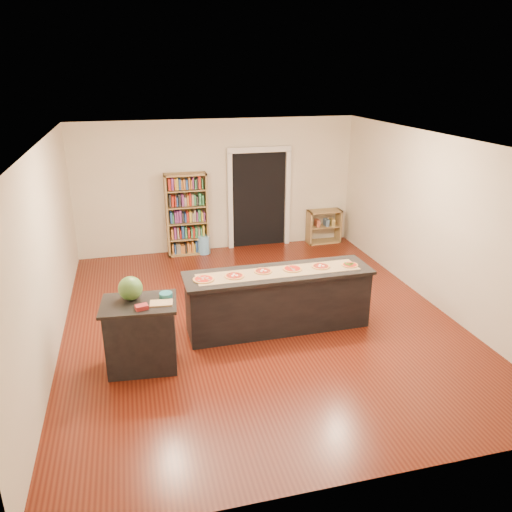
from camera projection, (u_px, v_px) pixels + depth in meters
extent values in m
cube|color=beige|center=(259.00, 236.00, 7.49)|extent=(6.00, 7.00, 2.80)
cube|color=#5A1E0F|center=(259.00, 318.00, 7.98)|extent=(6.00, 7.00, 0.01)
cube|color=white|center=(260.00, 141.00, 7.00)|extent=(6.00, 7.00, 0.01)
cube|color=black|center=(259.00, 200.00, 10.98)|extent=(1.20, 0.02, 2.10)
cube|color=silver|center=(230.00, 202.00, 10.79)|extent=(0.10, 0.08, 2.10)
cube|color=silver|center=(287.00, 198.00, 11.09)|extent=(0.10, 0.08, 2.10)
cube|color=silver|center=(259.00, 150.00, 10.56)|extent=(1.40, 0.08, 0.12)
cube|color=black|center=(278.00, 301.00, 7.57)|extent=(2.74, 0.68, 0.88)
cube|color=black|center=(278.00, 273.00, 7.40)|extent=(2.82, 0.76, 0.05)
cube|color=black|center=(142.00, 336.00, 6.55)|extent=(0.88, 0.62, 0.91)
cube|color=black|center=(139.00, 304.00, 6.38)|extent=(0.96, 0.70, 0.04)
cube|color=#9F814D|center=(187.00, 215.00, 10.50)|extent=(0.87, 0.31, 1.75)
cube|color=#9F814D|center=(324.00, 226.00, 11.38)|extent=(0.76, 0.33, 0.76)
cylinder|color=#67ABE5|center=(204.00, 244.00, 10.75)|extent=(0.28, 0.28, 0.40)
cube|color=#9E7F51|center=(279.00, 272.00, 7.38)|extent=(2.45, 0.46, 0.00)
sphere|color=#144214|center=(130.00, 288.00, 6.41)|extent=(0.31, 0.31, 0.31)
cube|color=tan|center=(161.00, 303.00, 6.34)|extent=(0.30, 0.22, 0.02)
cube|color=maroon|center=(142.00, 307.00, 6.19)|extent=(0.17, 0.14, 0.05)
cylinder|color=#195966|center=(166.00, 295.00, 6.51)|extent=(0.17, 0.17, 0.06)
cylinder|color=#BF8149|center=(204.00, 279.00, 7.10)|extent=(0.32, 0.32, 0.02)
cylinder|color=#A5190C|center=(204.00, 279.00, 7.09)|extent=(0.26, 0.26, 0.00)
cylinder|color=#BF8149|center=(234.00, 276.00, 7.21)|extent=(0.28, 0.28, 0.02)
cylinder|color=#A5190C|center=(234.00, 275.00, 7.21)|extent=(0.23, 0.23, 0.00)
cylinder|color=#BF8149|center=(263.00, 271.00, 7.38)|extent=(0.28, 0.28, 0.02)
cylinder|color=#A5190C|center=(263.00, 271.00, 7.38)|extent=(0.23, 0.23, 0.00)
cylinder|color=#BF8149|center=(292.00, 269.00, 7.47)|extent=(0.28, 0.28, 0.02)
cylinder|color=#A5190C|center=(292.00, 268.00, 7.46)|extent=(0.23, 0.23, 0.00)
cylinder|color=#BF8149|center=(321.00, 266.00, 7.56)|extent=(0.29, 0.29, 0.02)
cylinder|color=#A5190C|center=(321.00, 266.00, 7.56)|extent=(0.23, 0.23, 0.00)
cylinder|color=#BF8149|center=(350.00, 265.00, 7.62)|extent=(0.26, 0.26, 0.02)
cylinder|color=#A5190C|center=(350.00, 264.00, 7.61)|extent=(0.22, 0.22, 0.00)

